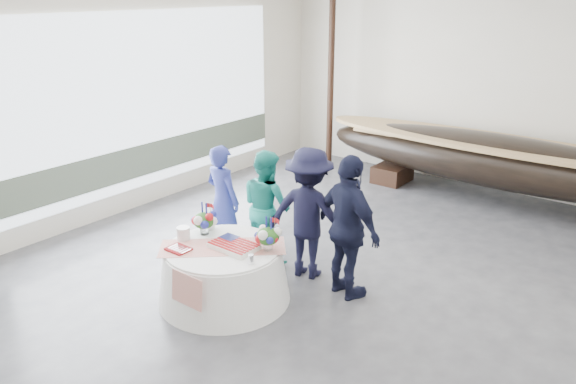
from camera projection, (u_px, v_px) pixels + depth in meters
The scene contains 11 objects.
floor at pixel (332, 308), 7.39m from camera, with size 10.00×12.00×0.01m, color #3D3D42.
wall_back at pixel (504, 80), 11.07m from camera, with size 10.00×0.02×4.50m, color silver.
wall_left at pixel (90, 96), 9.50m from camera, with size 0.02×12.00×4.50m, color silver.
open_bay at pixel (142, 111), 10.36m from camera, with size 0.03×7.00×3.20m.
longboat_display at pixel (498, 161), 10.66m from camera, with size 7.32×1.46×1.37m.
banquet_table at pixel (224, 273), 7.50m from camera, with size 1.78×1.78×0.76m.
tabletop_items at pixel (229, 232), 7.46m from camera, with size 1.59×1.50×0.40m.
guest_woman_blue at pixel (223, 200), 8.66m from camera, with size 0.64×0.42×1.76m, color navy.
guest_woman_teal at pixel (267, 206), 8.48m from camera, with size 0.85×0.66×1.74m, color teal.
guest_man_left at pixel (309, 213), 7.96m from camera, with size 1.24×0.71×1.92m, color black.
guest_man_right at pixel (349, 228), 7.38m from camera, with size 1.17×0.49×1.99m, color black.
Camera 1 is at (3.48, -5.42, 3.97)m, focal length 35.00 mm.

